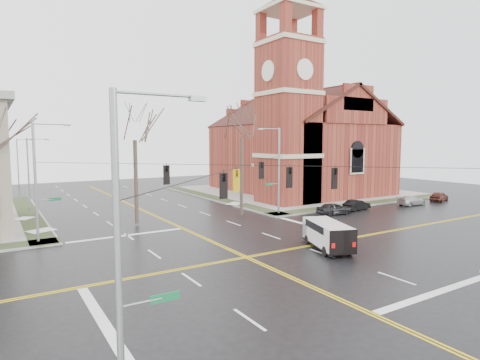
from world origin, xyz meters
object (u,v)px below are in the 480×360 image
parked_car_a (334,209)px  parked_car_b (357,205)px  parked_car_c (412,201)px  parked_car_d (439,196)px  signal_pole_ne (278,168)px  streetlight_north_a (30,171)px  tree_nw_near (135,134)px  tree_ne (242,132)px  signal_pole_sw (124,247)px  church (296,137)px  streetlight_north_b (19,163)px  cargo_van (326,233)px  signal_pole_nw (38,179)px

parked_car_a → parked_car_b: 4.25m
parked_car_a → parked_car_b: size_ratio=1.04×
parked_car_c → parked_car_d: parked_car_d is taller
signal_pole_ne → parked_car_c: size_ratio=2.30×
streetlight_north_a → parked_car_b: size_ratio=2.19×
parked_car_b → streetlight_north_a: bearing=52.1°
tree_nw_near → tree_ne: tree_ne is taller
signal_pole_sw → tree_nw_near: (8.28, 25.54, 3.43)m
church → tree_nw_near: bearing=-158.9°
tree_nw_near → streetlight_north_b: bearing=102.6°
church → signal_pole_sw: church is taller
signal_pole_ne → parked_car_a: (5.01, -3.26, -4.30)m
cargo_van → tree_ne: (1.42, 13.88, 7.54)m
parked_car_b → signal_pole_sw: bearing=116.3°
signal_pole_sw → streetlight_north_a: size_ratio=1.12×
parked_car_b → parked_car_c: parked_car_b is taller
signal_pole_ne → tree_nw_near: size_ratio=0.78×
signal_pole_sw → parked_car_a: 34.25m
parked_car_d → parked_car_c: bearing=76.1°
streetlight_north_a → parked_car_c: bearing=-27.0°
streetlight_north_a → cargo_van: 33.84m
signal_pole_nw → tree_ne: 19.31m
parked_car_d → signal_pole_sw: bearing=97.4°
streetlight_north_b → parked_car_b: 50.19m
cargo_van → parked_car_d: bearing=38.0°
signal_pole_sw → streetlight_north_b: signal_pole_sw is taller
signal_pole_nw → signal_pole_sw: (0.00, -23.00, 0.00)m
signal_pole_ne → signal_pole_sw: 32.28m
signal_pole_nw → parked_car_c: (40.29, -3.66, -4.38)m
parked_car_a → signal_pole_nw: bearing=90.7°
church → streetlight_north_b: (-35.42, 23.22, -3.97)m
streetlight_north_b → tree_ne: bearing=-62.7°
signal_pole_nw → parked_car_d: 46.60m
signal_pole_nw → parked_car_d: bearing=-4.3°
signal_pole_sw → tree_ne: size_ratio=0.75×
signal_pole_sw → tree_ne: 30.94m
church → signal_pole_ne: (-13.44, -13.28, -3.48)m
cargo_van → tree_ne: tree_ne is taller
streetlight_north_a → parked_car_c: streetlight_north_a is taller
cargo_van → signal_pole_nw: bearing=164.4°
streetlight_north_a → parked_car_a: bearing=-36.2°
cargo_van → tree_nw_near: 19.19m
signal_pole_sw → tree_ne: (18.91, 24.21, 3.74)m
signal_pole_nw → streetlight_north_b: 36.51m
signal_pole_ne → tree_ne: tree_ne is taller
parked_car_c → tree_nw_near: size_ratio=0.34×
parked_car_b → signal_pole_nw: bearing=78.9°
parked_car_c → tree_ne: size_ratio=0.33×
streetlight_north_b → tree_nw_near: tree_nw_near is taller
streetlight_north_b → parked_car_d: bearing=-41.3°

